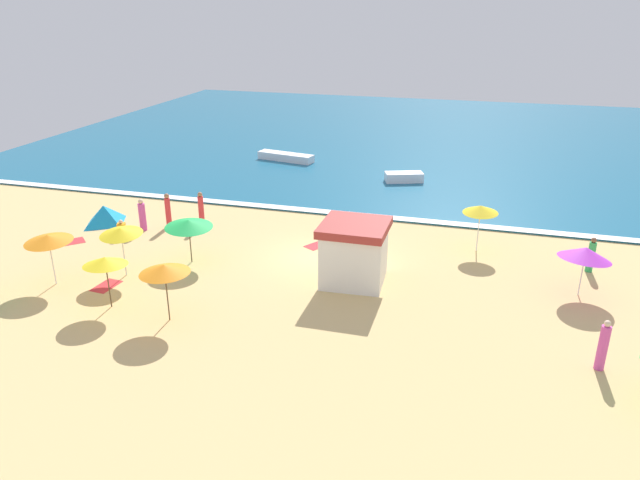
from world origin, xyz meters
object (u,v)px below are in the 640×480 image
at_px(beachgoer_1, 591,255).
at_px(beachgoer_6, 371,241).
at_px(beach_umbrella_5, 164,269).
at_px(beachgoer_3, 122,230).
at_px(small_boat_1, 404,177).
at_px(beachgoer_4, 201,210).
at_px(beach_umbrella_3, 105,261).
at_px(small_boat_0, 286,157).
at_px(beachgoer_0, 142,216).
at_px(beach_umbrella_7, 585,253).
at_px(beachgoer_5, 168,210).
at_px(beach_umbrella_8, 481,209).
at_px(beach_umbrella_1, 48,238).
at_px(beachgoer_2, 603,346).
at_px(beach_umbrella_0, 189,224).
at_px(beach_tent, 104,215).
at_px(lifeguard_cabana, 354,252).
at_px(beach_umbrella_6, 121,231).

height_order(beachgoer_1, beachgoer_6, beachgoer_1).
height_order(beach_umbrella_5, beachgoer_3, beach_umbrella_5).
bearing_deg(small_boat_1, beachgoer_4, -130.00).
bearing_deg(beachgoer_6, beach_umbrella_3, -134.72).
bearing_deg(beach_umbrella_3, beachgoer_3, 119.81).
bearing_deg(small_boat_0, beachgoer_0, -99.51).
bearing_deg(beach_umbrella_7, beach_umbrella_5, -157.00).
bearing_deg(beachgoer_5, beach_umbrella_8, 3.79).
relative_size(beach_umbrella_1, beachgoer_2, 1.32).
relative_size(beachgoer_1, beachgoer_5, 0.88).
xyz_separation_m(beach_umbrella_7, small_boat_0, (-18.85, 17.49, -1.51)).
bearing_deg(beachgoer_2, beach_umbrella_7, 90.55).
distance_m(beach_umbrella_0, beach_umbrella_8, 13.76).
relative_size(beach_umbrella_7, beachgoer_5, 1.59).
bearing_deg(beachgoer_6, beach_umbrella_5, -123.23).
height_order(beach_umbrella_3, beach_umbrella_8, beach_umbrella_8).
bearing_deg(beach_umbrella_8, beachgoer_3, -170.07).
bearing_deg(beachgoer_5, beach_tent, -171.38).
height_order(beachgoer_0, beachgoer_4, beachgoer_4).
bearing_deg(beachgoer_4, beachgoer_1, -1.67).
relative_size(beach_umbrella_1, beach_tent, 0.98).
relative_size(beach_umbrella_5, beachgoer_4, 1.23).
bearing_deg(beachgoer_6, beach_umbrella_0, -152.67).
relative_size(lifeguard_cabana, beach_umbrella_0, 0.90).
relative_size(beach_umbrella_3, beachgoer_2, 1.22).
distance_m(lifeguard_cabana, beach_umbrella_7, 9.42).
xyz_separation_m(beach_umbrella_6, beachgoer_4, (0.46, 6.63, -1.17)).
bearing_deg(beachgoer_3, lifeguard_cabana, -8.20).
bearing_deg(beachgoer_5, small_boat_1, 46.76).
relative_size(beach_umbrella_1, beachgoer_3, 2.57).
distance_m(beachgoer_4, beachgoer_6, 9.47).
distance_m(beach_umbrella_3, beachgoer_2, 18.24).
height_order(beach_umbrella_1, beachgoer_1, beach_umbrella_1).
bearing_deg(beachgoer_5, beach_umbrella_6, -78.70).
distance_m(beach_umbrella_0, beach_tent, 7.87).
bearing_deg(small_boat_0, beachgoer_2, -50.64).
xyz_separation_m(beach_umbrella_7, beachgoer_2, (0.05, -5.56, -1.03)).
relative_size(beach_umbrella_1, beachgoer_5, 1.29).
relative_size(beach_umbrella_8, beach_tent, 0.97).
xyz_separation_m(beachgoer_5, small_boat_0, (1.59, 14.88, -0.54)).
distance_m(beachgoer_3, beachgoer_5, 2.63).
height_order(lifeguard_cabana, beach_umbrella_7, lifeguard_cabana).
bearing_deg(small_boat_1, lifeguard_cabana, -89.64).
bearing_deg(beachgoer_1, beach_umbrella_5, -150.38).
bearing_deg(beach_umbrella_6, beach_umbrella_1, -146.45).
relative_size(beach_umbrella_7, beachgoer_6, 3.67).
xyz_separation_m(beachgoer_5, small_boat_1, (11.02, 11.72, -0.51)).
xyz_separation_m(beach_tent, beachgoer_5, (3.62, 0.55, 0.40)).
xyz_separation_m(beachgoer_0, beachgoer_6, (12.15, 0.95, -0.49)).
xyz_separation_m(beachgoer_1, small_boat_1, (-10.13, 11.71, -0.37)).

